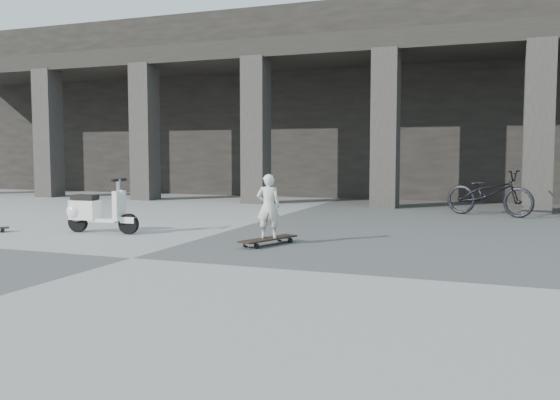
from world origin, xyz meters
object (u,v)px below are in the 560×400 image
(longboard, at_px, (268,240))
(scooter, at_px, (91,211))
(bicycle, at_px, (489,193))
(child, at_px, (268,206))

(longboard, height_order, scooter, scooter)
(scooter, distance_m, bicycle, 8.44)
(longboard, xyz_separation_m, child, (-0.00, -0.00, 0.51))
(longboard, distance_m, bicycle, 6.41)
(scooter, relative_size, bicycle, 0.71)
(child, bearing_deg, bicycle, -135.10)
(longboard, height_order, bicycle, bicycle)
(longboard, relative_size, bicycle, 0.57)
(child, height_order, bicycle, child)
(child, xyz_separation_m, scooter, (-3.44, 0.23, -0.21))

